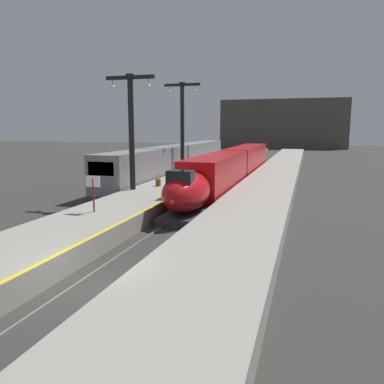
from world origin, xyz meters
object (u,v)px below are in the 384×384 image
at_px(passenger_near_edge, 182,176).
at_px(rolling_suitcase, 158,182).
at_px(regional_train_adjacent, 177,159).
at_px(station_column_mid, 131,121).
at_px(departure_info_board, 93,186).
at_px(highspeed_train_main, 232,167).
at_px(station_column_far, 182,119).

distance_m(passenger_near_edge, rolling_suitcase, 2.26).
height_order(regional_train_adjacent, station_column_mid, station_column_mid).
xyz_separation_m(regional_train_adjacent, departure_info_board, (3.62, -25.25, 0.43)).
bearing_deg(highspeed_train_main, departure_info_board, -103.12).
relative_size(highspeed_train_main, rolling_suitcase, 37.88).
relative_size(station_column_far, rolling_suitcase, 9.86).
bearing_deg(station_column_far, rolling_suitcase, -83.02).
distance_m(station_column_mid, rolling_suitcase, 5.70).
bearing_deg(station_column_mid, passenger_near_edge, 31.34).
distance_m(highspeed_train_main, regional_train_adjacent, 10.10).
distance_m(highspeed_train_main, station_column_mid, 13.27).
height_order(passenger_near_edge, rolling_suitcase, passenger_near_edge).
relative_size(highspeed_train_main, station_column_mid, 4.17).
bearing_deg(regional_train_adjacent, station_column_far, -63.15).
relative_size(station_column_far, departure_info_board, 4.57).
xyz_separation_m(station_column_far, departure_info_board, (1.42, -20.90, -4.28)).
xyz_separation_m(highspeed_train_main, station_column_far, (-5.90, 1.69, 4.90)).
relative_size(station_column_mid, passenger_near_edge, 5.28).
bearing_deg(rolling_suitcase, highspeed_train_main, 62.16).
bearing_deg(passenger_near_edge, rolling_suitcase, 175.87).
bearing_deg(rolling_suitcase, station_column_mid, -119.67).
xyz_separation_m(station_column_mid, passenger_near_edge, (3.43, 2.09, -4.40)).
bearing_deg(passenger_near_edge, highspeed_train_main, 74.49).
distance_m(highspeed_train_main, passenger_near_edge, 9.25).
relative_size(regional_train_adjacent, rolling_suitcase, 37.27).
distance_m(rolling_suitcase, departure_info_board, 10.53).
bearing_deg(station_column_mid, highspeed_train_main, 61.78).
height_order(highspeed_train_main, passenger_near_edge, highspeed_train_main).
relative_size(station_column_mid, rolling_suitcase, 9.09).
xyz_separation_m(passenger_near_edge, rolling_suitcase, (-2.15, 0.16, -0.69)).
bearing_deg(regional_train_adjacent, station_column_mid, -82.64).
height_order(passenger_near_edge, departure_info_board, departure_info_board).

